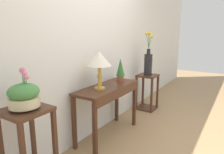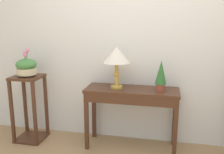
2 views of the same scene
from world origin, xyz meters
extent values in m
cube|color=silver|center=(0.00, 1.33, 1.40)|extent=(9.00, 0.10, 2.80)
cube|color=#472819|center=(0.02, 1.05, 0.73)|extent=(1.09, 0.39, 0.03)
cube|color=#472819|center=(0.02, 0.87, 0.66)|extent=(1.03, 0.03, 0.10)
cube|color=#472819|center=(-0.49, 0.88, 0.35)|extent=(0.04, 0.04, 0.71)
cube|color=#472819|center=(0.53, 0.88, 0.35)|extent=(0.04, 0.04, 0.71)
cube|color=#472819|center=(-0.49, 1.21, 0.35)|extent=(0.04, 0.04, 0.71)
cube|color=#472819|center=(0.53, 1.21, 0.35)|extent=(0.04, 0.04, 0.71)
cylinder|color=gold|center=(-0.16, 1.05, 0.76)|extent=(0.14, 0.14, 0.02)
cylinder|color=gold|center=(-0.16, 1.05, 0.84)|extent=(0.05, 0.05, 0.14)
sphere|color=gold|center=(-0.16, 1.05, 0.91)|extent=(0.07, 0.07, 0.07)
cylinder|color=gold|center=(-0.16, 1.05, 0.98)|extent=(0.04, 0.04, 0.14)
cone|color=beige|center=(-0.16, 1.05, 1.14)|extent=(0.31, 0.31, 0.18)
cylinder|color=#9E4733|center=(0.35, 1.03, 0.79)|extent=(0.10, 0.10, 0.08)
cone|color=#2D662D|center=(0.35, 1.03, 0.96)|extent=(0.13, 0.13, 0.27)
cube|color=#472819|center=(-1.29, 0.99, 0.84)|extent=(0.35, 0.35, 0.03)
cube|color=#472819|center=(-1.13, 0.83, 0.43)|extent=(0.04, 0.03, 0.79)
cube|color=#472819|center=(-1.13, 1.14, 0.43)|extent=(0.04, 0.04, 0.79)
cylinder|color=beige|center=(-1.29, 0.99, 0.86)|extent=(0.11, 0.11, 0.02)
cylinder|color=beige|center=(-1.29, 0.99, 0.91)|extent=(0.25, 0.25, 0.08)
ellipsoid|color=#478442|center=(-1.29, 0.99, 1.00)|extent=(0.25, 0.25, 0.14)
cylinder|color=#478442|center=(-1.28, 0.97, 1.04)|extent=(0.02, 0.05, 0.17)
sphere|color=pink|center=(-1.27, 0.95, 1.12)|extent=(0.04, 0.04, 0.04)
cylinder|color=#478442|center=(-1.28, 0.97, 1.05)|extent=(0.02, 0.03, 0.19)
sphere|color=pink|center=(-1.27, 0.96, 1.15)|extent=(0.04, 0.04, 0.04)
cylinder|color=#478442|center=(-1.28, 0.99, 1.06)|extent=(0.03, 0.03, 0.22)
sphere|color=pink|center=(-1.27, 1.00, 1.17)|extent=(0.05, 0.05, 0.05)
cube|color=#472819|center=(1.33, 1.00, 0.66)|extent=(0.35, 0.35, 0.03)
cube|color=#472819|center=(1.33, 1.00, 0.01)|extent=(0.35, 0.35, 0.03)
cube|color=#472819|center=(1.17, 0.85, 0.34)|extent=(0.04, 0.03, 0.62)
cube|color=#472819|center=(1.48, 0.85, 0.34)|extent=(0.04, 0.03, 0.62)
cube|color=#472819|center=(1.17, 1.16, 0.34)|extent=(0.04, 0.04, 0.62)
cube|color=#472819|center=(1.48, 1.16, 0.34)|extent=(0.04, 0.04, 0.62)
cylinder|color=black|center=(1.33, 1.00, 0.87)|extent=(0.15, 0.15, 0.39)
sphere|color=black|center=(1.33, 1.00, 0.96)|extent=(0.16, 0.16, 0.16)
cylinder|color=black|center=(1.33, 1.00, 1.12)|extent=(0.07, 0.07, 0.10)
cylinder|color=#478442|center=(1.34, 1.01, 1.31)|extent=(0.04, 0.01, 0.28)
sphere|color=gold|center=(1.36, 1.01, 1.45)|extent=(0.05, 0.05, 0.05)
cylinder|color=#478442|center=(1.31, 1.01, 1.31)|extent=(0.04, 0.02, 0.29)
sphere|color=gold|center=(1.30, 1.01, 1.45)|extent=(0.04, 0.04, 0.04)
cylinder|color=#478442|center=(1.32, 1.03, 1.31)|extent=(0.03, 0.06, 0.28)
sphere|color=gold|center=(1.30, 1.05, 1.45)|extent=(0.06, 0.06, 0.06)
cylinder|color=#478442|center=(1.29, 0.97, 1.28)|extent=(0.08, 0.08, 0.23)
sphere|color=gold|center=(1.25, 0.93, 1.40)|extent=(0.07, 0.07, 0.07)
camera|label=1|loc=(-2.23, -0.46, 1.46)|focal=32.72mm
camera|label=2|loc=(0.38, -1.79, 1.56)|focal=40.61mm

